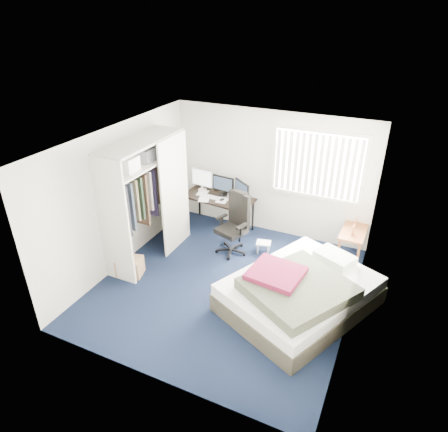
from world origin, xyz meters
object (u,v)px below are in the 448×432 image
desk (219,195)px  bed (299,292)px  office_chair (234,229)px  nightstand (354,233)px

desk → bed: 2.88m
desk → office_chair: size_ratio=1.26×
bed → desk: bearing=141.0°
desk → office_chair: 1.00m
office_chair → bed: size_ratio=0.44×
office_chair → bed: 1.91m
office_chair → bed: office_chair is taller
nightstand → bed: 1.88m
desk → office_chair: office_chair is taller
desk → nightstand: (2.71, 0.01, -0.24)m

